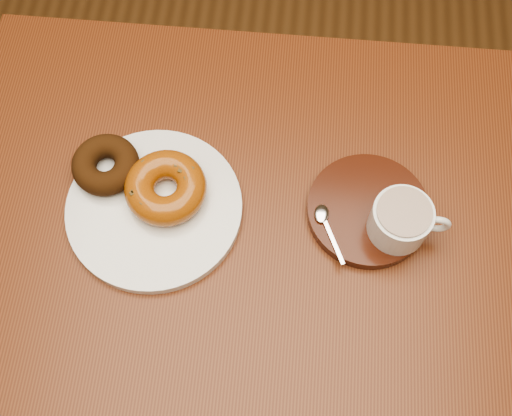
# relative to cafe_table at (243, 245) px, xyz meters

# --- Properties ---
(ground) EXTENTS (6.00, 6.00, 0.00)m
(ground) POSITION_rel_cafe_table_xyz_m (-0.29, -0.15, -0.66)
(ground) COLOR brown
(ground) RESTS_ON ground
(cafe_table) EXTENTS (0.84, 0.63, 0.78)m
(cafe_table) POSITION_rel_cafe_table_xyz_m (0.00, 0.00, 0.00)
(cafe_table) COLOR #5F2C14
(cafe_table) RESTS_ON ground
(donut_plate) EXTENTS (0.29, 0.29, 0.01)m
(donut_plate) POSITION_rel_cafe_table_xyz_m (-0.12, -0.01, 0.13)
(donut_plate) COLOR white
(donut_plate) RESTS_ON cafe_table
(donut_cinnamon) EXTENTS (0.12, 0.12, 0.03)m
(donut_cinnamon) POSITION_rel_cafe_table_xyz_m (-0.19, 0.04, 0.16)
(donut_cinnamon) COLOR #341B0A
(donut_cinnamon) RESTS_ON donut_plate
(donut_caramel) EXTENTS (0.13, 0.13, 0.04)m
(donut_caramel) POSITION_rel_cafe_table_xyz_m (-0.10, 0.01, 0.16)
(donut_caramel) COLOR #964B10
(donut_caramel) RESTS_ON donut_plate
(saucer) EXTENTS (0.17, 0.17, 0.02)m
(saucer) POSITION_rel_cafe_table_xyz_m (0.17, 0.02, 0.13)
(saucer) COLOR #341107
(saucer) RESTS_ON cafe_table
(coffee_cup) EXTENTS (0.10, 0.08, 0.06)m
(coffee_cup) POSITION_rel_cafe_table_xyz_m (0.21, -0.01, 0.17)
(coffee_cup) COLOR white
(coffee_cup) RESTS_ON saucer
(teaspoon) EXTENTS (0.04, 0.08, 0.01)m
(teaspoon) POSITION_rel_cafe_table_xyz_m (0.11, -0.01, 0.15)
(teaspoon) COLOR silver
(teaspoon) RESTS_ON saucer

